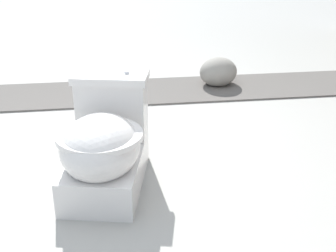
% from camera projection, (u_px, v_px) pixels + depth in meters
% --- Properties ---
extents(ground_plane, '(14.00, 14.00, 0.00)m').
position_uv_depth(ground_plane, '(74.00, 184.00, 2.31)').
color(ground_plane, '#A8A59E').
extents(gravel_strip, '(0.56, 8.00, 0.01)m').
position_uv_depth(gravel_strip, '(150.00, 91.00, 3.51)').
color(gravel_strip, '#605B56').
rests_on(gravel_strip, ground).
extents(toilet, '(0.69, 0.50, 0.52)m').
position_uv_depth(toilet, '(105.00, 145.00, 2.20)').
color(toilet, white).
rests_on(toilet, ground).
extents(boulder_near, '(0.36, 0.38, 0.22)m').
position_uv_depth(boulder_near, '(218.00, 72.00, 3.60)').
color(boulder_near, gray).
rests_on(boulder_near, ground).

